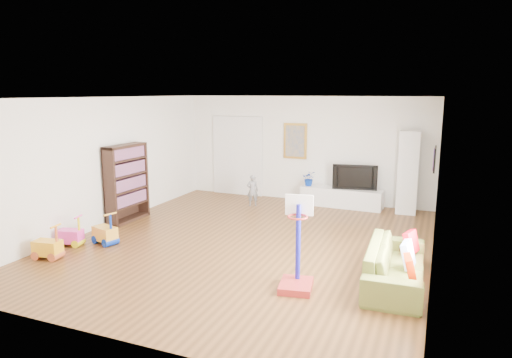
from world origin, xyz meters
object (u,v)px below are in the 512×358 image
at_px(bookshelf, 127,183).
at_px(media_console, 341,197).
at_px(basketball_hoop, 297,244).
at_px(sofa, 396,264).

bearing_deg(bookshelf, media_console, 37.10).
bearing_deg(basketball_hoop, media_console, 84.80).
bearing_deg(bookshelf, sofa, -11.79).
bearing_deg(basketball_hoop, bookshelf, 145.94).
distance_m(bookshelf, basketball_hoop, 4.95).
xyz_separation_m(media_console, bookshelf, (-4.11, -3.02, 0.61)).
bearing_deg(sofa, bookshelf, 75.34).
distance_m(media_console, sofa, 4.64).
xyz_separation_m(bookshelf, basketball_hoop, (4.51, -2.04, -0.16)).
relative_size(media_console, bookshelf, 1.19).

